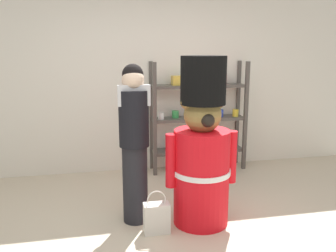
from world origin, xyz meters
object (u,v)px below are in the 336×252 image
object	(u,v)px
shopping_bag	(157,217)
merchandise_shelf	(198,115)
person_shopper	(134,140)
teddy_bear_guard	(202,152)

from	to	relation	value
shopping_bag	merchandise_shelf	bearing A→B (deg)	62.03
person_shopper	shopping_bag	xyz separation A→B (m)	(0.17, -0.29, -0.70)
merchandise_shelf	person_shopper	xyz separation A→B (m)	(-1.09, -1.45, 0.06)
shopping_bag	person_shopper	bearing A→B (deg)	120.04
teddy_bear_guard	person_shopper	size ratio (longest dim) A/B	1.05
person_shopper	teddy_bear_guard	bearing A→B (deg)	-14.71
teddy_bear_guard	shopping_bag	distance (m)	0.77
teddy_bear_guard	merchandise_shelf	bearing A→B (deg)	74.56
shopping_bag	teddy_bear_guard	bearing A→B (deg)	14.26
teddy_bear_guard	person_shopper	bearing A→B (deg)	165.29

